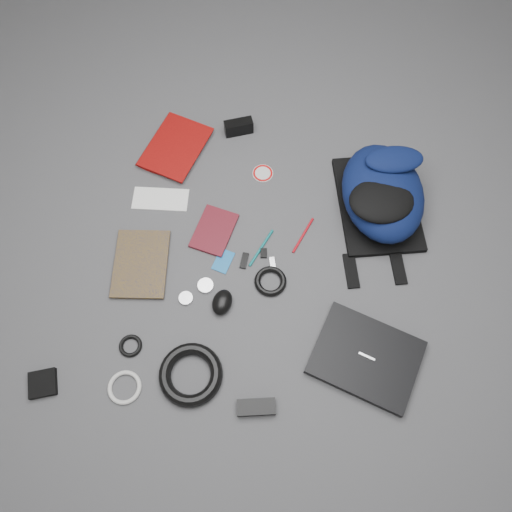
# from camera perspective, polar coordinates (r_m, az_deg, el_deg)

# --- Properties ---
(ground) EXTENTS (4.00, 4.00, 0.00)m
(ground) POSITION_cam_1_polar(r_m,az_deg,el_deg) (1.71, 0.00, -0.27)
(ground) COLOR #4F4F51
(ground) RESTS_ON ground
(backpack) EXTENTS (0.38, 0.48, 0.18)m
(backpack) POSITION_cam_1_polar(r_m,az_deg,el_deg) (1.78, 14.27, 7.03)
(backpack) COLOR black
(backpack) RESTS_ON ground
(laptop) EXTENTS (0.38, 0.33, 0.03)m
(laptop) POSITION_cam_1_polar(r_m,az_deg,el_deg) (1.63, 12.44, -11.25)
(laptop) COLOR black
(laptop) RESTS_ON ground
(textbook_red) EXTENTS (0.26, 0.31, 0.03)m
(textbook_red) POSITION_cam_1_polar(r_m,az_deg,el_deg) (1.98, -11.74, 13.01)
(textbook_red) COLOR #760607
(textbook_red) RESTS_ON ground
(comic_book) EXTENTS (0.21, 0.27, 0.02)m
(comic_book) POSITION_cam_1_polar(r_m,az_deg,el_deg) (1.76, -15.89, -0.83)
(comic_book) COLOR #98740A
(comic_book) RESTS_ON ground
(envelope) EXTENTS (0.21, 0.11, 0.00)m
(envelope) POSITION_cam_1_polar(r_m,az_deg,el_deg) (1.85, -10.86, 6.42)
(envelope) COLOR white
(envelope) RESTS_ON ground
(dvd_case) EXTENTS (0.16, 0.20, 0.01)m
(dvd_case) POSITION_cam_1_polar(r_m,az_deg,el_deg) (1.75, -4.81, 2.91)
(dvd_case) COLOR #470D15
(dvd_case) RESTS_ON ground
(compact_camera) EXTENTS (0.11, 0.07, 0.06)m
(compact_camera) POSITION_cam_1_polar(r_m,az_deg,el_deg) (1.96, -2.00, 14.52)
(compact_camera) COLOR black
(compact_camera) RESTS_ON ground
(sticker_disc) EXTENTS (0.09, 0.09, 0.00)m
(sticker_disc) POSITION_cam_1_polar(r_m,az_deg,el_deg) (1.87, 0.78, 9.43)
(sticker_disc) COLOR silver
(sticker_disc) RESTS_ON ground
(pen_teal) EXTENTS (0.07, 0.15, 0.01)m
(pen_teal) POSITION_cam_1_polar(r_m,az_deg,el_deg) (1.72, 0.59, 0.94)
(pen_teal) COLOR #0B6769
(pen_teal) RESTS_ON ground
(pen_red) EXTENTS (0.06, 0.14, 0.01)m
(pen_red) POSITION_cam_1_polar(r_m,az_deg,el_deg) (1.75, 5.40, 2.37)
(pen_red) COLOR #B20D17
(pen_red) RESTS_ON ground
(id_badge) EXTENTS (0.07, 0.09, 0.00)m
(id_badge) POSITION_cam_1_polar(r_m,az_deg,el_deg) (1.71, -3.77, -0.57)
(id_badge) COLOR #1666AA
(id_badge) RESTS_ON ground
(usb_black) EXTENTS (0.02, 0.06, 0.01)m
(usb_black) POSITION_cam_1_polar(r_m,az_deg,el_deg) (1.70, -1.35, -0.53)
(usb_black) COLOR black
(usb_black) RESTS_ON ground
(usb_silver) EXTENTS (0.03, 0.05, 0.01)m
(usb_silver) POSITION_cam_1_polar(r_m,az_deg,el_deg) (1.70, 1.89, -0.84)
(usb_silver) COLOR silver
(usb_silver) RESTS_ON ground
(key_fob) EXTENTS (0.03, 0.04, 0.01)m
(key_fob) POSITION_cam_1_polar(r_m,az_deg,el_deg) (1.71, 0.88, 0.33)
(key_fob) COLOR black
(key_fob) RESTS_ON ground
(mouse) EXTENTS (0.08, 0.10, 0.05)m
(mouse) POSITION_cam_1_polar(r_m,az_deg,el_deg) (1.63, -3.89, -5.29)
(mouse) COLOR black
(mouse) RESTS_ON ground
(headphone_left) EXTENTS (0.05, 0.05, 0.01)m
(headphone_left) POSITION_cam_1_polar(r_m,az_deg,el_deg) (1.67, -8.02, -4.81)
(headphone_left) COLOR #B0B0B2
(headphone_left) RESTS_ON ground
(headphone_right) EXTENTS (0.06, 0.06, 0.01)m
(headphone_right) POSITION_cam_1_polar(r_m,az_deg,el_deg) (1.67, -5.79, -3.39)
(headphone_right) COLOR silver
(headphone_right) RESTS_ON ground
(cable_coil) EXTENTS (0.14, 0.14, 0.02)m
(cable_coil) POSITION_cam_1_polar(r_m,az_deg,el_deg) (1.67, 1.66, -2.90)
(cable_coil) COLOR black
(cable_coil) RESTS_ON ground
(power_brick) EXTENTS (0.12, 0.07, 0.03)m
(power_brick) POSITION_cam_1_polar(r_m,az_deg,el_deg) (1.57, 0.03, -16.88)
(power_brick) COLOR black
(power_brick) RESTS_ON ground
(power_cord_coil) EXTENTS (0.21, 0.21, 0.04)m
(power_cord_coil) POSITION_cam_1_polar(r_m,az_deg,el_deg) (1.59, -7.47, -13.27)
(power_cord_coil) COLOR black
(power_cord_coil) RESTS_ON ground
(pouch) EXTENTS (0.10, 0.10, 0.02)m
(pouch) POSITION_cam_1_polar(r_m,az_deg,el_deg) (1.71, -23.19, -13.25)
(pouch) COLOR black
(pouch) RESTS_ON ground
(earbud_coil) EXTENTS (0.10, 0.10, 0.01)m
(earbud_coil) POSITION_cam_1_polar(r_m,az_deg,el_deg) (1.66, -14.15, -9.92)
(earbud_coil) COLOR black
(earbud_coil) RESTS_ON ground
(white_cable_coil) EXTENTS (0.12, 0.12, 0.01)m
(white_cable_coil) POSITION_cam_1_polar(r_m,az_deg,el_deg) (1.63, -14.79, -14.31)
(white_cable_coil) COLOR silver
(white_cable_coil) RESTS_ON ground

